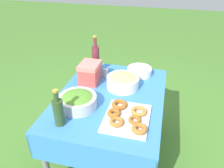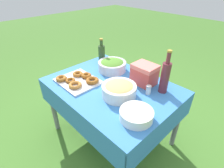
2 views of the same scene
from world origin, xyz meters
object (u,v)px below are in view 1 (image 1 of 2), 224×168
(pasta_bowl, at_px, (123,81))
(cooler_box, at_px, (90,73))
(plate_stack, at_px, (139,71))
(olive_oil_bottle, at_px, (58,111))
(donut_platter, at_px, (127,116))
(salad_bowl, at_px, (78,100))
(wine_bottle, at_px, (96,58))

(pasta_bowl, bearing_deg, cooler_box, 86.37)
(pasta_bowl, distance_m, plate_stack, 0.30)
(olive_oil_bottle, height_order, cooler_box, olive_oil_bottle)
(pasta_bowl, xyz_separation_m, donut_platter, (-0.43, -0.12, -0.04))
(olive_oil_bottle, bearing_deg, plate_stack, -26.71)
(salad_bowl, height_order, olive_oil_bottle, olive_oil_bottle)
(salad_bowl, xyz_separation_m, donut_platter, (-0.05, -0.40, -0.04))
(salad_bowl, xyz_separation_m, pasta_bowl, (0.38, -0.28, 0.00))
(donut_platter, distance_m, plate_stack, 0.71)
(cooler_box, bearing_deg, pasta_bowl, -93.63)
(donut_platter, distance_m, cooler_box, 0.63)
(salad_bowl, height_order, plate_stack, salad_bowl)
(pasta_bowl, relative_size, wine_bottle, 0.76)
(wine_bottle, relative_size, cooler_box, 1.79)
(cooler_box, bearing_deg, wine_bottle, 2.43)
(plate_stack, bearing_deg, cooler_box, 121.37)
(plate_stack, relative_size, wine_bottle, 0.63)
(wine_bottle, bearing_deg, donut_platter, -145.54)
(plate_stack, distance_m, wine_bottle, 0.46)
(pasta_bowl, bearing_deg, plate_stack, -21.81)
(plate_stack, bearing_deg, pasta_bowl, 158.19)
(salad_bowl, distance_m, donut_platter, 0.41)
(salad_bowl, distance_m, cooler_box, 0.40)
(pasta_bowl, bearing_deg, wine_bottle, 55.52)
(donut_platter, xyz_separation_m, cooler_box, (0.45, 0.44, 0.08))
(salad_bowl, relative_size, pasta_bowl, 1.02)
(donut_platter, height_order, plate_stack, plate_stack)
(donut_platter, height_order, wine_bottle, wine_bottle)
(plate_stack, relative_size, cooler_box, 1.13)
(pasta_bowl, bearing_deg, donut_platter, -164.12)
(salad_bowl, bearing_deg, cooler_box, 4.93)
(plate_stack, xyz_separation_m, olive_oil_bottle, (-0.88, 0.44, 0.08))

